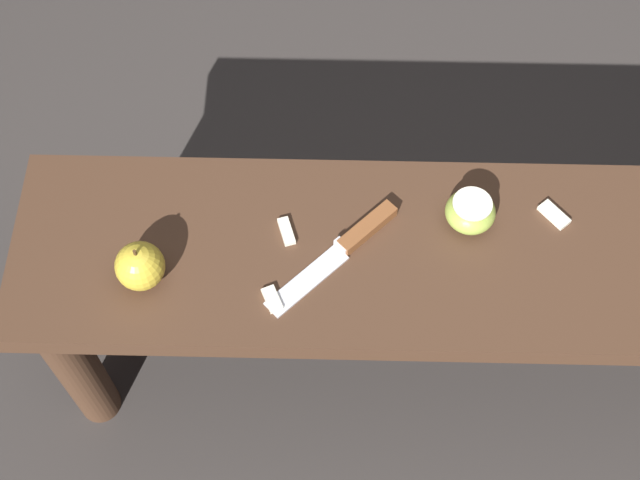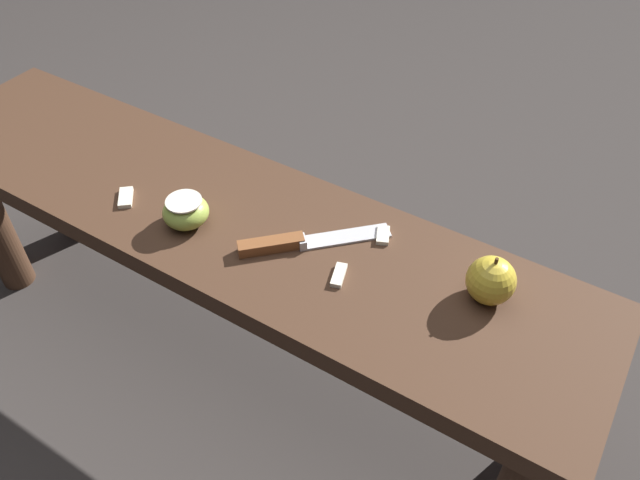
% 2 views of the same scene
% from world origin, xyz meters
% --- Properties ---
extents(ground_plane, '(8.00, 8.00, 0.00)m').
position_xyz_m(ground_plane, '(0.00, 0.00, 0.00)').
color(ground_plane, '#383330').
extents(wooden_bench, '(1.35, 0.33, 0.44)m').
position_xyz_m(wooden_bench, '(0.00, 0.00, 0.35)').
color(wooden_bench, '#472D1E').
rests_on(wooden_bench, ground_plane).
extents(knife, '(0.20, 0.20, 0.02)m').
position_xyz_m(knife, '(-0.16, 0.01, 0.45)').
color(knife, silver).
rests_on(knife, wooden_bench).
extents(apple_whole, '(0.07, 0.07, 0.08)m').
position_xyz_m(apple_whole, '(-0.46, -0.05, 0.48)').
color(apple_whole, gold).
rests_on(apple_whole, wooden_bench).
extents(apple_cut, '(0.08, 0.08, 0.05)m').
position_xyz_m(apple_cut, '(0.03, 0.06, 0.47)').
color(apple_cut, '#9EB747').
rests_on(apple_cut, wooden_bench).
extents(apple_slice_near_knife, '(0.03, 0.05, 0.01)m').
position_xyz_m(apple_slice_near_knife, '(-0.26, 0.03, 0.44)').
color(apple_slice_near_knife, white).
rests_on(apple_slice_near_knife, wooden_bench).
extents(apple_slice_center, '(0.03, 0.05, 0.01)m').
position_xyz_m(apple_slice_center, '(-0.27, -0.09, 0.44)').
color(apple_slice_center, white).
rests_on(apple_slice_center, wooden_bench).
extents(apple_slice_near_bowl, '(0.05, 0.05, 0.01)m').
position_xyz_m(apple_slice_near_bowl, '(0.16, 0.07, 0.44)').
color(apple_slice_near_bowl, white).
rests_on(apple_slice_near_bowl, wooden_bench).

